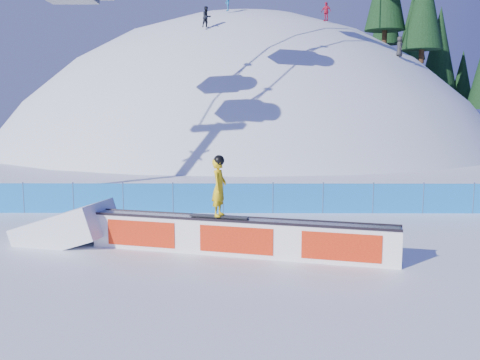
{
  "coord_description": "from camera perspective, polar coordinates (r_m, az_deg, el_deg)",
  "views": [
    {
      "loc": [
        -0.2,
        -16.55,
        4.26
      ],
      "look_at": [
        -0.3,
        0.63,
        1.88
      ],
      "focal_mm": 40.0,
      "sensor_mm": 36.0,
      "label": 1
    }
  ],
  "objects": [
    {
      "name": "distant_skiers",
      "position": [
        48.3,
        4.12,
        16.99
      ],
      "size": [
        16.85,
        6.61,
        6.08
      ],
      "color": "black",
      "rests_on": "ground"
    },
    {
      "name": "snowboarder",
      "position": [
        15.33,
        -2.24,
        -0.72
      ],
      "size": [
        1.75,
        0.74,
        1.8
      ],
      "rotation": [
        0.0,
        0.0,
        1.31
      ],
      "color": "black",
      "rests_on": "rail_box"
    },
    {
      "name": "ground",
      "position": [
        17.09,
        0.99,
        -6.55
      ],
      "size": [
        160.0,
        160.0,
        0.0
      ],
      "primitive_type": "plane",
      "color": "white",
      "rests_on": "ground"
    },
    {
      "name": "snow_ramp",
      "position": [
        17.86,
        -18.0,
        -6.31
      ],
      "size": [
        3.34,
        2.54,
        1.85
      ],
      "primitive_type": null,
      "rotation": [
        0.0,
        -0.31,
        -0.26
      ],
      "color": "white",
      "rests_on": "ground"
    },
    {
      "name": "safety_fence",
      "position": [
        21.36,
        0.86,
        -1.97
      ],
      "size": [
        22.05,
        0.05,
        1.3
      ],
      "color": "blue",
      "rests_on": "ground"
    },
    {
      "name": "rail_box",
      "position": [
        15.45,
        -0.14,
        -6.07
      ],
      "size": [
        8.88,
        2.89,
        1.08
      ],
      "rotation": [
        0.0,
        0.0,
        -0.26
      ],
      "color": "white",
      "rests_on": "ground"
    },
    {
      "name": "snow_hill",
      "position": [
        62.64,
        0.5,
        -12.92
      ],
      "size": [
        64.0,
        64.0,
        64.0
      ],
      "color": "white",
      "rests_on": "ground"
    },
    {
      "name": "treeline",
      "position": [
        63.69,
        21.43,
        12.88
      ],
      "size": [
        22.62,
        10.7,
        21.73
      ],
      "color": "#352215",
      "rests_on": "ground"
    }
  ]
}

